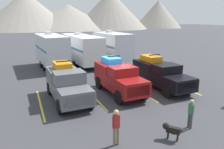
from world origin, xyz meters
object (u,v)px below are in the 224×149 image
(camper_trailer_a, at_px, (51,49))
(camper_trailer_b, at_px, (82,48))
(dog, at_px, (170,129))
(person_b, at_px, (116,125))
(pickup_truck_c, at_px, (160,73))
(pickup_truck_a, at_px, (67,83))
(pickup_truck_b, at_px, (118,77))
(camper_trailer_c, at_px, (112,46))
(person_a, at_px, (191,112))

(camper_trailer_a, height_order, camper_trailer_b, camper_trailer_a)
(dog, bearing_deg, camper_trailer_a, 99.83)
(camper_trailer_b, distance_m, person_b, 17.17)
(pickup_truck_c, xyz_separation_m, dog, (-3.99, -6.74, -0.63))
(pickup_truck_a, relative_size, dog, 7.12)
(pickup_truck_b, xyz_separation_m, person_b, (-2.87, -6.24, -0.26))
(pickup_truck_c, bearing_deg, camper_trailer_b, 108.23)
(pickup_truck_c, xyz_separation_m, camper_trailer_c, (0.23, 10.34, 0.91))
(camper_trailer_a, relative_size, person_b, 4.80)
(pickup_truck_b, xyz_separation_m, pickup_truck_c, (3.61, -0.00, -0.08))
(camper_trailer_b, distance_m, dog, 17.45)
(pickup_truck_b, height_order, camper_trailer_b, camper_trailer_b)
(pickup_truck_a, distance_m, camper_trailer_c, 12.81)
(camper_trailer_a, bearing_deg, person_b, -88.37)
(dog, bearing_deg, pickup_truck_a, 116.31)
(camper_trailer_b, bearing_deg, pickup_truck_c, -71.77)
(camper_trailer_b, height_order, camper_trailer_c, camper_trailer_c)
(camper_trailer_a, bearing_deg, camper_trailer_c, 0.26)
(camper_trailer_a, relative_size, camper_trailer_c, 1.09)
(pickup_truck_a, bearing_deg, camper_trailer_c, 53.66)
(person_a, bearing_deg, person_b, 179.66)
(camper_trailer_c, distance_m, person_a, 16.85)
(pickup_truck_b, bearing_deg, dog, -93.26)
(pickup_truck_a, bearing_deg, camper_trailer_a, 87.76)
(pickup_truck_c, distance_m, camper_trailer_b, 11.24)
(pickup_truck_a, height_order, camper_trailer_a, camper_trailer_a)
(pickup_truck_c, height_order, camper_trailer_c, camper_trailer_c)
(pickup_truck_b, height_order, dog, pickup_truck_b)
(camper_trailer_c, xyz_separation_m, dog, (-4.22, -17.08, -1.54))
(person_b, relative_size, dog, 2.19)
(pickup_truck_b, distance_m, camper_trailer_c, 11.06)
(pickup_truck_c, bearing_deg, person_a, -111.07)
(pickup_truck_a, distance_m, camper_trailer_b, 11.30)
(pickup_truck_b, distance_m, dog, 6.79)
(pickup_truck_a, relative_size, camper_trailer_b, 0.59)
(pickup_truck_b, xyz_separation_m, camper_trailer_b, (0.10, 10.65, 0.73))
(camper_trailer_b, bearing_deg, person_a, -86.30)
(pickup_truck_c, xyz_separation_m, camper_trailer_b, (-3.51, 10.65, 0.81))
(pickup_truck_c, distance_m, camper_trailer_a, 12.46)
(person_b, bearing_deg, camper_trailer_c, 67.99)
(person_b, bearing_deg, camper_trailer_a, 91.63)
(pickup_truck_a, xyz_separation_m, camper_trailer_b, (3.84, 10.60, 0.78))
(pickup_truck_c, relative_size, person_b, 3.47)
(camper_trailer_b, xyz_separation_m, camper_trailer_c, (3.73, -0.31, 0.10))
(camper_trailer_c, relative_size, person_a, 4.78)
(pickup_truck_b, height_order, camper_trailer_a, camper_trailer_a)
(pickup_truck_b, relative_size, person_a, 3.48)
(pickup_truck_c, relative_size, camper_trailer_b, 0.63)
(pickup_truck_c, distance_m, dog, 7.86)
(pickup_truck_c, bearing_deg, pickup_truck_a, 179.64)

